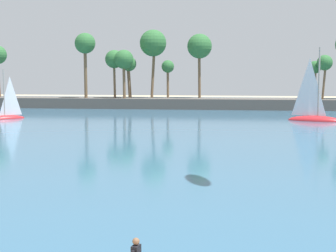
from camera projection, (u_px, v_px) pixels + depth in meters
The scene contains 4 objects.
sea at pixel (210, 118), 72.27m from camera, with size 220.00×114.62×0.06m, color #33607F.
palm_headland at pixel (216, 85), 89.08m from camera, with size 93.39×6.88×13.49m.
sailboat_mid_bay at pixel (314, 114), 67.51m from camera, with size 7.21×4.16×10.01m.
sailboat_toward_headland at pixel (7, 114), 70.53m from camera, with size 4.56×4.35×7.04m.
Camera 1 is at (3.27, -7.70, 6.44)m, focal length 56.66 mm.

